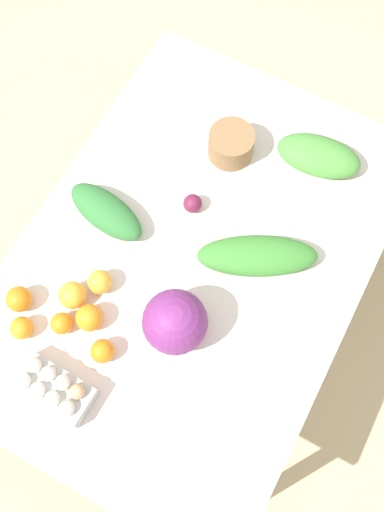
{
  "coord_description": "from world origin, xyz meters",
  "views": [
    {
      "loc": [
        0.54,
        0.29,
        2.37
      ],
      "look_at": [
        0.0,
        0.0,
        0.75
      ],
      "focal_mm": 40.0,
      "sensor_mm": 36.0,
      "label": 1
    }
  ],
  "objects_px": {
    "egg_carton": "(53,388)",
    "greens_bunch_chard": "(257,256)",
    "greens_bunch_kale": "(106,212)",
    "paper_bag": "(231,144)",
    "beet_root": "(193,203)",
    "orange_1": "(72,295)",
    "orange_0": "(103,351)",
    "orange_6": "(100,282)",
    "orange_5": "(22,328)",
    "orange_4": "(89,318)",
    "orange_3": "(62,323)",
    "greens_bunch_beet_tops": "(319,156)",
    "cabbage_purple": "(175,322)",
    "orange_2": "(19,299)"
  },
  "relations": [
    {
      "from": "orange_3",
      "to": "orange_0",
      "type": "bearing_deg",
      "value": 85.14
    },
    {
      "from": "orange_1",
      "to": "orange_6",
      "type": "relative_size",
      "value": 1.12
    },
    {
      "from": "greens_bunch_kale",
      "to": "greens_bunch_chard",
      "type": "xyz_separation_m",
      "value": [
        -0.09,
        0.48,
        0.0
      ]
    },
    {
      "from": "orange_4",
      "to": "orange_5",
      "type": "xyz_separation_m",
      "value": [
        0.12,
        -0.16,
        -0.01
      ]
    },
    {
      "from": "beet_root",
      "to": "orange_1",
      "type": "distance_m",
      "value": 0.46
    },
    {
      "from": "greens_bunch_kale",
      "to": "orange_3",
      "type": "relative_size",
      "value": 4.27
    },
    {
      "from": "orange_0",
      "to": "orange_5",
      "type": "distance_m",
      "value": 0.25
    },
    {
      "from": "egg_carton",
      "to": "greens_bunch_kale",
      "type": "xyz_separation_m",
      "value": [
        -0.53,
        -0.15,
        -0.0
      ]
    },
    {
      "from": "greens_bunch_beet_tops",
      "to": "beet_root",
      "type": "bearing_deg",
      "value": -39.95
    },
    {
      "from": "greens_bunch_chard",
      "to": "orange_0",
      "type": "relative_size",
      "value": 5.24
    },
    {
      "from": "orange_1",
      "to": "orange_5",
      "type": "bearing_deg",
      "value": -27.04
    },
    {
      "from": "egg_carton",
      "to": "greens_bunch_beet_tops",
      "type": "xyz_separation_m",
      "value": [
        -1.02,
        0.35,
        0.01
      ]
    },
    {
      "from": "greens_bunch_chard",
      "to": "orange_4",
      "type": "xyz_separation_m",
      "value": [
        0.4,
        -0.34,
        -0.0
      ]
    },
    {
      "from": "greens_bunch_kale",
      "to": "paper_bag",
      "type": "bearing_deg",
      "value": 149.59
    },
    {
      "from": "beet_root",
      "to": "greens_bunch_chard",
      "type": "bearing_deg",
      "value": 75.48
    },
    {
      "from": "orange_1",
      "to": "orange_2",
      "type": "xyz_separation_m",
      "value": [
        0.08,
        -0.13,
        -0.0
      ]
    },
    {
      "from": "orange_1",
      "to": "orange_6",
      "type": "distance_m",
      "value": 0.09
    },
    {
      "from": "paper_bag",
      "to": "orange_2",
      "type": "bearing_deg",
      "value": -22.29
    },
    {
      "from": "greens_bunch_beet_tops",
      "to": "beet_root",
      "type": "relative_size",
      "value": 4.54
    },
    {
      "from": "paper_bag",
      "to": "orange_4",
      "type": "relative_size",
      "value": 1.84
    },
    {
      "from": "orange_0",
      "to": "orange_6",
      "type": "bearing_deg",
      "value": -146.25
    },
    {
      "from": "paper_bag",
      "to": "orange_3",
      "type": "distance_m",
      "value": 0.77
    },
    {
      "from": "greens_bunch_chard",
      "to": "beet_root",
      "type": "relative_size",
      "value": 6.06
    },
    {
      "from": "orange_0",
      "to": "orange_2",
      "type": "distance_m",
      "value": 0.29
    },
    {
      "from": "egg_carton",
      "to": "greens_bunch_chard",
      "type": "height_order",
      "value": "egg_carton"
    },
    {
      "from": "orange_3",
      "to": "greens_bunch_beet_tops",
      "type": "bearing_deg",
      "value": 153.34
    },
    {
      "from": "greens_bunch_kale",
      "to": "orange_6",
      "type": "height_order",
      "value": "greens_bunch_kale"
    },
    {
      "from": "greens_bunch_beet_tops",
      "to": "orange_2",
      "type": "height_order",
      "value": "greens_bunch_beet_tops"
    },
    {
      "from": "egg_carton",
      "to": "orange_5",
      "type": "bearing_deg",
      "value": -28.17
    },
    {
      "from": "orange_0",
      "to": "greens_bunch_chard",
      "type": "bearing_deg",
      "value": 150.88
    },
    {
      "from": "cabbage_purple",
      "to": "orange_0",
      "type": "distance_m",
      "value": 0.23
    },
    {
      "from": "orange_1",
      "to": "orange_4",
      "type": "xyz_separation_m",
      "value": [
        0.03,
        0.08,
        -0.0
      ]
    },
    {
      "from": "greens_bunch_chard",
      "to": "orange_4",
      "type": "relative_size",
      "value": 4.53
    },
    {
      "from": "paper_bag",
      "to": "orange_6",
      "type": "bearing_deg",
      "value": -12.31
    },
    {
      "from": "cabbage_purple",
      "to": "orange_2",
      "type": "bearing_deg",
      "value": -71.62
    },
    {
      "from": "cabbage_purple",
      "to": "beet_root",
      "type": "distance_m",
      "value": 0.4
    },
    {
      "from": "orange_2",
      "to": "orange_6",
      "type": "height_order",
      "value": "orange_2"
    },
    {
      "from": "beet_root",
      "to": "orange_1",
      "type": "xyz_separation_m",
      "value": [
        0.43,
        -0.17,
        0.01
      ]
    },
    {
      "from": "cabbage_purple",
      "to": "greens_bunch_chard",
      "type": "bearing_deg",
      "value": 159.96
    },
    {
      "from": "orange_1",
      "to": "orange_5",
      "type": "relative_size",
      "value": 1.23
    },
    {
      "from": "egg_carton",
      "to": "orange_5",
      "type": "height_order",
      "value": "egg_carton"
    },
    {
      "from": "paper_bag",
      "to": "orange_5",
      "type": "xyz_separation_m",
      "value": [
        0.82,
        -0.26,
        -0.02
      ]
    },
    {
      "from": "orange_1",
      "to": "egg_carton",
      "type": "bearing_deg",
      "value": 21.17
    },
    {
      "from": "egg_carton",
      "to": "orange_0",
      "type": "xyz_separation_m",
      "value": [
        -0.15,
        0.07,
        -0.01
      ]
    },
    {
      "from": "greens_bunch_beet_tops",
      "to": "greens_bunch_chard",
      "type": "xyz_separation_m",
      "value": [
        0.4,
        -0.02,
        -0.0
      ]
    },
    {
      "from": "egg_carton",
      "to": "orange_1",
      "type": "distance_m",
      "value": 0.27
    },
    {
      "from": "greens_bunch_chard",
      "to": "orange_6",
      "type": "bearing_deg",
      "value": -51.86
    },
    {
      "from": "greens_bunch_chard",
      "to": "beet_root",
      "type": "bearing_deg",
      "value": -104.52
    },
    {
      "from": "orange_4",
      "to": "paper_bag",
      "type": "bearing_deg",
      "value": 172.04
    },
    {
      "from": "cabbage_purple",
      "to": "greens_bunch_beet_tops",
      "type": "xyz_separation_m",
      "value": [
        -0.7,
        0.13,
        -0.04
      ]
    }
  ]
}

